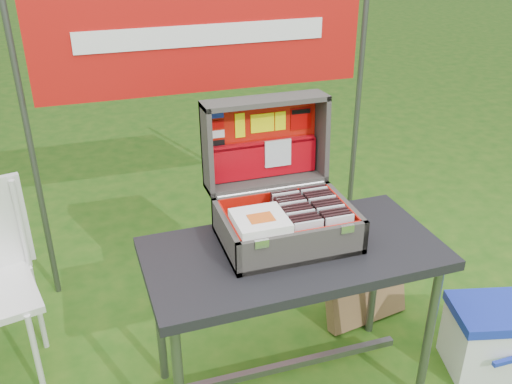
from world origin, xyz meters
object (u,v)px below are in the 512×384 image
object	(u,v)px
table	(291,322)
suitcase	(282,177)
cardboard_box	(365,278)
cooler	(491,338)

from	to	relation	value
table	suitcase	bearing A→B (deg)	91.31
cardboard_box	cooler	bearing A→B (deg)	-63.07
cooler	cardboard_box	distance (m)	0.61
table	suitcase	world-z (taller)	suitcase
cooler	suitcase	bearing A→B (deg)	176.06
table	cooler	xyz separation A→B (m)	(0.88, -0.16, -0.19)
suitcase	cardboard_box	world-z (taller)	suitcase
cooler	table	bearing A→B (deg)	-176.45
table	cooler	world-z (taller)	table
suitcase	table	bearing A→B (deg)	-87.59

